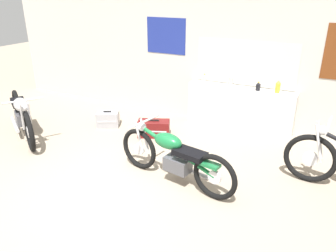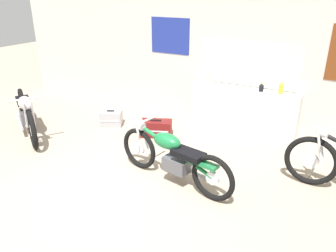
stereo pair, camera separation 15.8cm
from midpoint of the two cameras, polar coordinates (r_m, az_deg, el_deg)
The scene contains 11 objects.
ground_plane at distance 4.54m, azimuth -8.92°, elevation -12.53°, with size 24.00×24.00×0.00m, color gray.
wall_back at distance 6.67m, azimuth 8.39°, elevation 12.31°, with size 10.00×0.07×2.80m.
sill_counter at distance 6.53m, azimuth 13.51°, elevation 2.81°, with size 2.07×0.28×0.86m.
bottle_leftmost at distance 6.61m, azimuth 7.62°, elevation 8.10°, with size 0.08×0.08×0.17m.
bottle_left_center at distance 6.46m, azimuth 12.11°, elevation 7.65°, with size 0.08×0.08×0.23m.
bottle_center at distance 6.27m, azimuth 16.65°, elevation 6.44°, with size 0.09×0.09×0.16m.
bottle_right_center at distance 6.21m, azimuth 19.83°, elevation 6.25°, with size 0.09×0.09×0.25m.
motorcycle_silver at distance 6.74m, azimuth -22.87°, elevation 2.20°, with size 1.87×1.23×0.88m.
motorcycle_green at distance 4.64m, azimuth 1.86°, elevation -5.37°, with size 1.97×0.64×0.83m.
hard_case_darkred at distance 6.20m, azimuth -1.40°, elevation -0.39°, with size 0.66×0.50×0.33m.
hard_case_silver at distance 6.76m, azimuth -9.23°, elevation 1.34°, with size 0.53×0.48×0.32m.
Camera 2 is at (2.45, -2.80, 2.63)m, focal length 35.00 mm.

